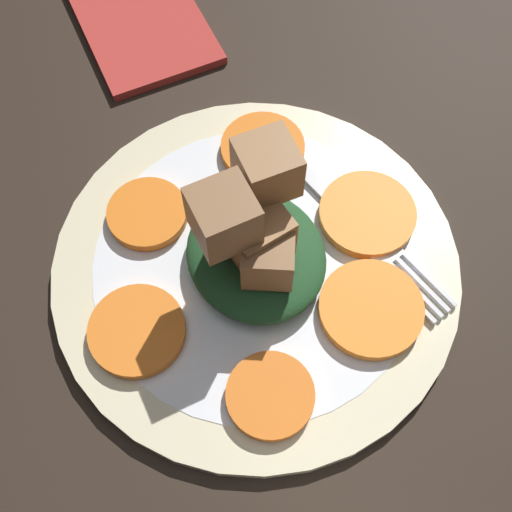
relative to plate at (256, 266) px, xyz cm
name	(u,v)px	position (x,y,z in cm)	size (l,w,h in cm)	color
table_slab	(256,275)	(0.00, 0.00, -1.52)	(120.00, 120.00, 2.00)	black
plate	(256,266)	(0.00, 0.00, 0.00)	(29.36, 29.36, 1.05)	beige
carrot_slice_0	(147,214)	(6.80, 5.71, 0.99)	(5.93, 5.93, 0.83)	orange
carrot_slice_1	(137,331)	(-1.52, 9.53, 0.99)	(6.60, 6.60, 0.83)	orange
carrot_slice_2	(270,396)	(-9.25, 3.24, 0.99)	(5.77, 5.77, 0.83)	orange
carrot_slice_3	(371,309)	(-6.70, -5.60, 0.99)	(7.23, 7.23, 0.83)	orange
carrot_slice_4	(365,211)	(0.30, -9.04, 0.99)	(7.17, 7.17, 0.83)	orange
carrot_slice_5	(263,148)	(8.62, -4.53, 0.99)	(6.55, 6.55, 0.83)	orange
center_pile	(254,239)	(0.13, 0.06, 3.93)	(10.69, 9.62, 9.88)	#1E4723
fork	(354,222)	(-0.07, -7.91, 0.78)	(19.57, 6.30, 0.40)	silver
napkin	(137,13)	(27.66, -0.83, -0.12)	(17.22, 10.33, 0.80)	#B2332D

